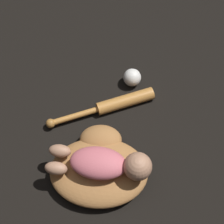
% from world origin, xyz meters
% --- Properties ---
extents(ground_plane, '(6.00, 6.00, 0.00)m').
position_xyz_m(ground_plane, '(0.00, 0.00, 0.00)').
color(ground_plane, black).
extents(baseball_glove, '(0.39, 0.35, 0.08)m').
position_xyz_m(baseball_glove, '(0.01, 0.05, 0.04)').
color(baseball_glove, '#A8703D').
rests_on(baseball_glove, ground).
extents(baby_figure, '(0.36, 0.13, 0.10)m').
position_xyz_m(baby_figure, '(0.04, 0.03, 0.12)').
color(baby_figure, '#D16670').
rests_on(baby_figure, baseball_glove).
extents(baseball_bat, '(0.40, 0.26, 0.05)m').
position_xyz_m(baseball_bat, '(0.01, 0.33, 0.03)').
color(baseball_bat, '#C6843D').
rests_on(baseball_bat, ground).
extents(baseball, '(0.07, 0.07, 0.07)m').
position_xyz_m(baseball, '(0.06, 0.46, 0.04)').
color(baseball, white).
rests_on(baseball, ground).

